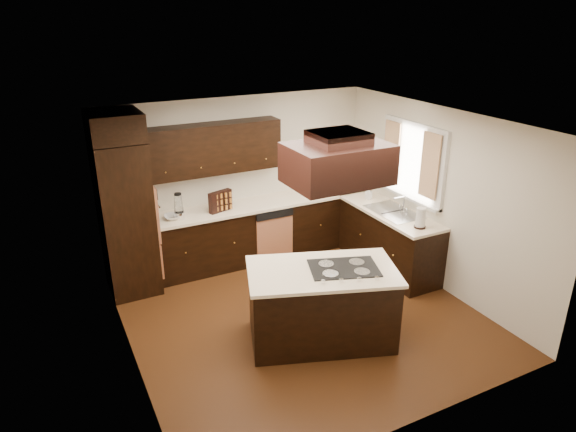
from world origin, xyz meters
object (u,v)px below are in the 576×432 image
(oven_column, at_px, (126,218))
(island, at_px, (321,306))
(spice_rack, at_px, (220,201))
(range_hood, at_px, (338,164))

(oven_column, height_order, island, oven_column)
(spice_rack, bearing_deg, range_hood, -95.09)
(oven_column, bearing_deg, range_hood, -50.26)
(island, height_order, spice_rack, spice_rack)
(spice_rack, bearing_deg, oven_column, 162.74)
(range_hood, relative_size, spice_rack, 2.86)
(island, bearing_deg, spice_rack, 119.57)
(oven_column, relative_size, spice_rack, 5.77)
(island, relative_size, spice_rack, 4.46)
(island, bearing_deg, range_hood, 7.56)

